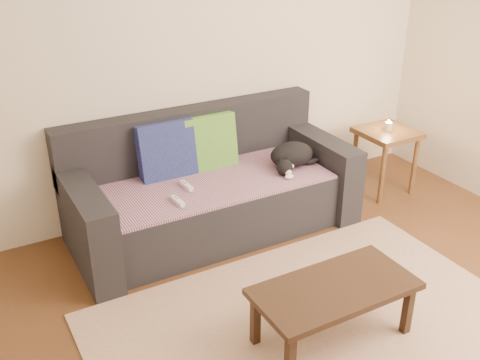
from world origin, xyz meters
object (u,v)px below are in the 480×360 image
(wii_remote_a, at_px, (178,201))
(coffee_table, at_px, (334,293))
(cat, at_px, (291,156))
(wii_remote_b, at_px, (186,186))
(side_table, at_px, (386,141))
(sofa, at_px, (210,191))

(wii_remote_a, relative_size, coffee_table, 0.16)
(cat, height_order, wii_remote_b, cat)
(wii_remote_a, distance_m, side_table, 1.98)
(wii_remote_a, xyz_separation_m, coffee_table, (0.42, -1.17, -0.14))
(wii_remote_b, distance_m, side_table, 1.82)
(coffee_table, bearing_deg, wii_remote_a, 109.85)
(sofa, distance_m, wii_remote_a, 0.50)
(wii_remote_b, relative_size, side_table, 0.27)
(side_table, bearing_deg, wii_remote_a, -176.07)
(side_table, bearing_deg, cat, -179.87)
(wii_remote_a, bearing_deg, side_table, -90.42)
(cat, distance_m, wii_remote_a, 1.01)
(cat, distance_m, wii_remote_b, 0.86)
(wii_remote_a, relative_size, wii_remote_b, 1.00)
(sofa, height_order, side_table, sofa)
(coffee_table, bearing_deg, wii_remote_b, 101.44)
(sofa, distance_m, wii_remote_b, 0.29)
(cat, distance_m, coffee_table, 1.44)
(sofa, height_order, wii_remote_a, sofa)
(cat, relative_size, side_table, 0.76)
(sofa, height_order, coffee_table, sofa)
(sofa, xyz_separation_m, wii_remote_b, (-0.23, -0.10, 0.15))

